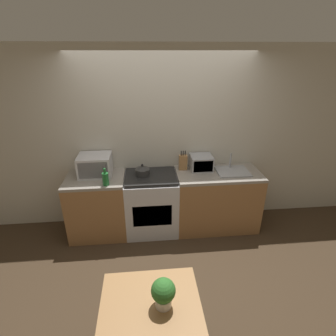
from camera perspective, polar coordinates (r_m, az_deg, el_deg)
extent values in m
plane|color=#3D2D1E|center=(3.59, 0.52, -19.92)|extent=(16.00, 16.00, 0.00)
cube|color=beige|center=(3.85, -1.11, 6.08)|extent=(10.00, 0.06, 2.60)
cube|color=olive|center=(3.97, -14.95, -8.17)|extent=(0.80, 0.62, 0.86)
cube|color=gray|center=(3.75, -15.68, -2.35)|extent=(0.80, 0.62, 0.04)
cube|color=olive|center=(4.04, 10.45, -7.01)|extent=(1.21, 0.62, 0.86)
cube|color=gray|center=(3.83, 10.95, -1.25)|extent=(1.21, 0.62, 0.04)
cube|color=silver|center=(3.90, -3.60, -7.84)|extent=(0.74, 0.62, 0.86)
cube|color=black|center=(3.68, -3.79, -1.91)|extent=(0.71, 0.57, 0.04)
cube|color=black|center=(3.65, -3.41, -10.34)|extent=(0.53, 0.02, 0.32)
cylinder|color=#2D2D2D|center=(3.68, -5.56, -0.83)|extent=(0.20, 0.20, 0.09)
cone|color=#2D2D2D|center=(3.65, -5.60, 0.14)|extent=(0.19, 0.19, 0.04)
sphere|color=black|center=(3.64, -5.62, 0.60)|extent=(0.04, 0.04, 0.04)
cube|color=silver|center=(3.77, -15.58, 0.61)|extent=(0.44, 0.37, 0.29)
cube|color=black|center=(3.61, -16.01, -0.53)|extent=(0.39, 0.01, 0.23)
cylinder|color=#1E662D|center=(3.48, -13.44, -2.36)|extent=(0.08, 0.08, 0.17)
cylinder|color=#1E662D|center=(3.43, -13.63, -0.61)|extent=(0.03, 0.03, 0.07)
cube|color=#9E7042|center=(3.82, 3.28, 1.22)|extent=(0.12, 0.08, 0.22)
cylinder|color=black|center=(3.76, 2.90, 3.23)|extent=(0.01, 0.01, 0.07)
cylinder|color=black|center=(3.76, 3.33, 3.24)|extent=(0.01, 0.01, 0.07)
cylinder|color=black|center=(3.77, 3.77, 3.26)|extent=(0.01, 0.01, 0.07)
cube|color=#999BA0|center=(3.85, 7.23, 1.19)|extent=(0.31, 0.30, 0.21)
cube|color=black|center=(3.72, 7.69, 0.33)|extent=(0.28, 0.01, 0.17)
cube|color=#999BA0|center=(3.88, 13.87, -0.71)|extent=(0.45, 0.38, 0.02)
cylinder|color=#999BA0|center=(3.94, 13.45, 1.67)|extent=(0.03, 0.03, 0.22)
cube|color=#9E7042|center=(2.25, -3.80, -27.81)|extent=(0.77, 0.67, 0.04)
cylinder|color=#9E7042|center=(2.74, -11.47, -28.18)|extent=(0.05, 0.05, 0.71)
cylinder|color=#9E7042|center=(2.74, 3.84, -27.57)|extent=(0.05, 0.05, 0.71)
cylinder|color=beige|center=(2.20, -1.01, -27.09)|extent=(0.12, 0.12, 0.08)
sphere|color=#2D6B28|center=(2.11, -1.03, -25.12)|extent=(0.18, 0.18, 0.18)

